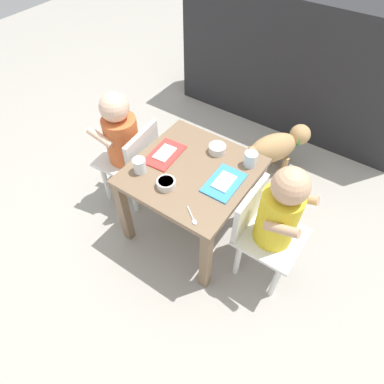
% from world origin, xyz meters
% --- Properties ---
extents(ground_plane, '(7.00, 7.00, 0.00)m').
position_xyz_m(ground_plane, '(0.00, 0.00, 0.00)').
color(ground_plane, '#9E998E').
extents(kitchen_cabinet_back, '(1.64, 0.40, 0.89)m').
position_xyz_m(kitchen_cabinet_back, '(0.00, 1.28, 0.44)').
color(kitchen_cabinet_back, '#232326').
rests_on(kitchen_cabinet_back, ground).
extents(dining_table, '(0.56, 0.56, 0.46)m').
position_xyz_m(dining_table, '(0.00, 0.00, 0.38)').
color(dining_table, '#7A6047').
rests_on(dining_table, ground).
extents(seated_child_left, '(0.31, 0.31, 0.70)m').
position_xyz_m(seated_child_left, '(-0.44, 0.00, 0.44)').
color(seated_child_left, silver).
rests_on(seated_child_left, ground).
extents(seated_child_right, '(0.28, 0.28, 0.72)m').
position_xyz_m(seated_child_right, '(0.44, -0.02, 0.45)').
color(seated_child_right, silver).
rests_on(seated_child_right, ground).
extents(dog, '(0.32, 0.41, 0.31)m').
position_xyz_m(dog, '(0.18, 0.69, 0.20)').
color(dog, tan).
rests_on(dog, ground).
extents(food_tray_left, '(0.15, 0.22, 0.02)m').
position_xyz_m(food_tray_left, '(-0.17, 0.01, 0.46)').
color(food_tray_left, red).
rests_on(food_tray_left, dining_table).
extents(food_tray_right, '(0.14, 0.21, 0.02)m').
position_xyz_m(food_tray_right, '(0.17, 0.01, 0.46)').
color(food_tray_right, '#388CD8').
rests_on(food_tray_right, dining_table).
extents(water_cup_left, '(0.06, 0.06, 0.07)m').
position_xyz_m(water_cup_left, '(0.21, 0.18, 0.49)').
color(water_cup_left, white).
rests_on(water_cup_left, dining_table).
extents(water_cup_right, '(0.06, 0.06, 0.07)m').
position_xyz_m(water_cup_right, '(-0.19, -0.14, 0.49)').
color(water_cup_right, white).
rests_on(water_cup_right, dining_table).
extents(veggie_bowl_near, '(0.09, 0.09, 0.04)m').
position_xyz_m(veggie_bowl_near, '(0.03, 0.17, 0.48)').
color(veggie_bowl_near, silver).
rests_on(veggie_bowl_near, dining_table).
extents(cereal_bowl_left_side, '(0.09, 0.09, 0.04)m').
position_xyz_m(cereal_bowl_left_side, '(-0.04, -0.15, 0.48)').
color(cereal_bowl_left_side, silver).
rests_on(cereal_bowl_left_side, dining_table).
extents(spoon_by_left_tray, '(0.09, 0.07, 0.01)m').
position_xyz_m(spoon_by_left_tray, '(0.16, -0.23, 0.46)').
color(spoon_by_left_tray, silver).
rests_on(spoon_by_left_tray, dining_table).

